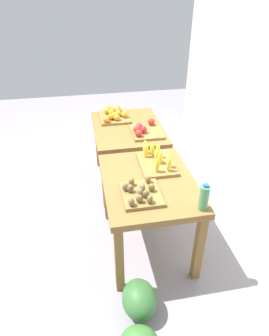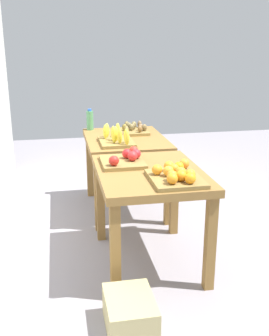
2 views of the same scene
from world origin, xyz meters
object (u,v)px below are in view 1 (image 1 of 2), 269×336
at_px(orange_bin, 114,115).
at_px(kiwi_bin, 141,193).
at_px(apple_bin, 145,130).
at_px(banana_crate, 157,161).
at_px(display_table_right, 148,191).
at_px(display_table_left, 128,135).
at_px(watermelon_pile, 139,314).
at_px(water_bottle, 204,198).
at_px(cardboard_produce_box, 139,143).

relative_size(orange_bin, kiwi_bin, 1.22).
relative_size(apple_bin, banana_crate, 0.89).
bearing_deg(display_table_right, banana_crate, 151.13).
bearing_deg(display_table_left, watermelon_pile, -7.12).
bearing_deg(water_bottle, display_table_right, -143.79).
distance_m(display_table_left, cardboard_produce_box, 1.02).
bearing_deg(banana_crate, watermelon_pile, -19.51).
relative_size(display_table_left, orange_bin, 2.36).
xyz_separation_m(banana_crate, watermelon_pile, (1.04, -0.37, -0.70)).
bearing_deg(apple_bin, display_table_right, -9.90).
bearing_deg(apple_bin, display_table_left, -143.02).
height_order(orange_bin, watermelon_pile, orange_bin).
bearing_deg(cardboard_produce_box, display_table_right, -8.90).
xyz_separation_m(display_table_right, cardboard_produce_box, (-1.92, 0.30, -0.56)).
height_order(display_table_right, kiwi_bin, kiwi_bin).
bearing_deg(water_bottle, banana_crate, -163.89).
xyz_separation_m(display_table_left, cardboard_produce_box, (-0.80, 0.30, -0.56)).
distance_m(watermelon_pile, cardboard_produce_box, 2.78).
relative_size(water_bottle, cardboard_produce_box, 0.58).
bearing_deg(orange_bin, cardboard_produce_box, 140.62).
xyz_separation_m(display_table_left, kiwi_bin, (1.32, -0.11, 0.15)).
distance_m(display_table_right, banana_crate, 0.31).
distance_m(display_table_left, water_bottle, 1.61).
bearing_deg(kiwi_bin, display_table_left, 175.08).
distance_m(apple_bin, cardboard_produce_box, 1.24).
relative_size(kiwi_bin, cardboard_produce_box, 0.90).
xyz_separation_m(orange_bin, kiwi_bin, (1.60, 0.01, -0.01)).
height_order(display_table_left, watermelon_pile, display_table_left).
bearing_deg(display_table_left, cardboard_produce_box, 159.33).
xyz_separation_m(display_table_right, watermelon_pile, (0.81, -0.24, -0.54)).
bearing_deg(banana_crate, display_table_right, -28.87).
bearing_deg(cardboard_produce_box, water_bottle, 0.56).
relative_size(display_table_left, apple_bin, 2.60).
relative_size(orange_bin, cardboard_produce_box, 1.10).
bearing_deg(apple_bin, orange_bin, -149.41).
distance_m(display_table_right, apple_bin, 0.94).
height_order(display_table_right, orange_bin, orange_bin).
height_order(display_table_left, water_bottle, water_bottle).
xyz_separation_m(display_table_left, orange_bin, (-0.27, -0.13, 0.16)).
xyz_separation_m(banana_crate, water_bottle, (0.67, 0.19, 0.06)).
relative_size(apple_bin, kiwi_bin, 1.11).
distance_m(display_table_right, orange_bin, 1.41).
xyz_separation_m(kiwi_bin, water_bottle, (0.24, 0.44, 0.07)).
distance_m(display_table_right, watermelon_pile, 1.00).
bearing_deg(banana_crate, kiwi_bin, -29.07).
bearing_deg(kiwi_bin, apple_bin, 166.23).
distance_m(orange_bin, water_bottle, 1.89).
height_order(orange_bin, cardboard_produce_box, orange_bin).
relative_size(display_table_left, display_table_right, 1.00).
relative_size(banana_crate, cardboard_produce_box, 1.12).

